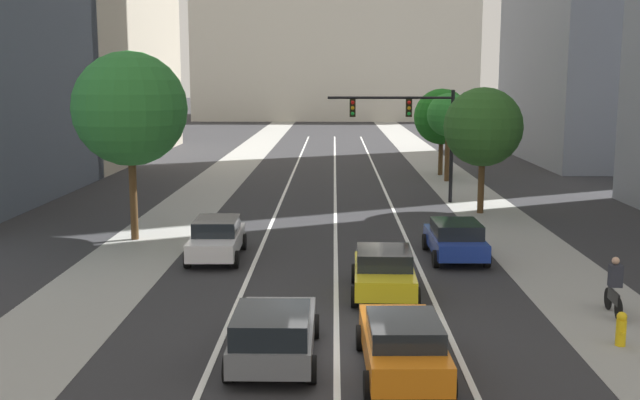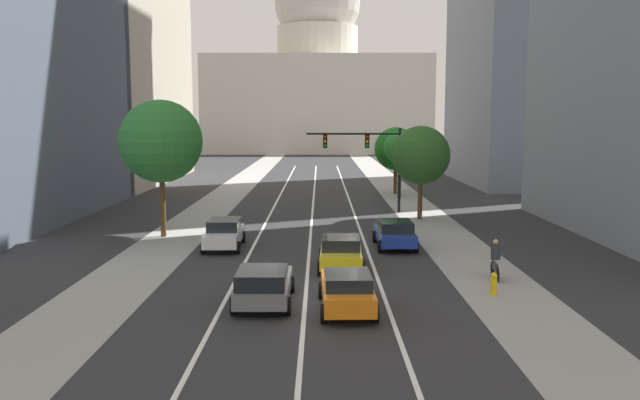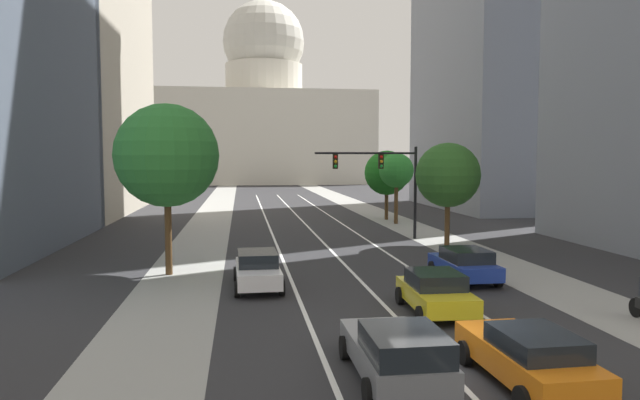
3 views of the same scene
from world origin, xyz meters
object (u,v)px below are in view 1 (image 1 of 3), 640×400
at_px(capitol_building, 335,34).
at_px(car_yellow, 384,271).
at_px(traffic_signal_mast, 412,122).
at_px(car_orange, 402,343).
at_px(cyclist, 614,287).
at_px(street_tree_mid_left, 130,109).
at_px(car_blue, 455,239).
at_px(street_tree_mid_right, 442,117).
at_px(street_tree_near_right, 483,127).
at_px(car_gray, 274,332).
at_px(fire_hydrant, 621,329).
at_px(car_white, 217,238).
at_px(street_tree_far_right, 448,115).

height_order(capitol_building, car_yellow, capitol_building).
bearing_deg(traffic_signal_mast, car_orange, -96.17).
relative_size(cyclist, street_tree_mid_left, 0.22).
xyz_separation_m(car_blue, street_tree_mid_right, (2.91, 25.01, 3.33)).
bearing_deg(street_tree_near_right, car_blue, -106.08).
relative_size(car_gray, street_tree_mid_right, 0.73).
bearing_deg(cyclist, fire_hydrant, 167.94).
relative_size(car_white, street_tree_far_right, 0.76).
bearing_deg(street_tree_near_right, car_gray, -113.33).
relative_size(car_white, cyclist, 2.57).
bearing_deg(car_blue, capitol_building, 1.84).
relative_size(car_white, fire_hydrant, 4.86).
bearing_deg(street_tree_mid_right, street_tree_far_right, -90.40).
xyz_separation_m(traffic_signal_mast, street_tree_mid_right, (3.28, 11.89, -0.34)).
height_order(car_white, street_tree_mid_left, street_tree_mid_left).
xyz_separation_m(car_yellow, cyclist, (6.52, -1.99, 0.09)).
bearing_deg(capitol_building, car_gray, -90.76).
height_order(capitol_building, traffic_signal_mast, capitol_building).
height_order(car_orange, fire_hydrant, car_orange).
bearing_deg(street_tree_far_right, street_tree_mid_left, -130.65).
distance_m(car_yellow, fire_hydrant, 7.37).
xyz_separation_m(capitol_building, street_tree_mid_left, (-8.54, -100.10, -8.55)).
bearing_deg(car_white, car_orange, -153.23).
xyz_separation_m(car_yellow, street_tree_near_right, (5.86, 14.70, 3.60)).
height_order(car_white, street_tree_far_right, street_tree_far_right).
distance_m(car_white, car_gray, 11.10).
xyz_separation_m(capitol_building, cyclist, (8.03, -110.16, -13.22)).
xyz_separation_m(car_blue, cyclist, (3.50, -6.87, 0.08)).
distance_m(traffic_signal_mast, street_tree_far_right, 9.26).
relative_size(capitol_building, cyclist, 26.01).
height_order(car_yellow, street_tree_far_right, street_tree_far_right).
relative_size(car_orange, fire_hydrant, 4.94).
height_order(capitol_building, car_blue, capitol_building).
bearing_deg(car_gray, street_tree_mid_right, -14.10).
bearing_deg(capitol_building, street_tree_near_right, -85.49).
height_order(car_gray, fire_hydrant, car_gray).
bearing_deg(traffic_signal_mast, street_tree_mid_left, -142.01).
bearing_deg(capitol_building, cyclist, -85.83).
bearing_deg(car_yellow, traffic_signal_mast, -6.74).
bearing_deg(street_tree_mid_right, car_blue, -96.63).
xyz_separation_m(capitol_building, car_gray, (-1.51, -114.06, -13.30)).
relative_size(car_yellow, traffic_signal_mast, 0.60).
relative_size(car_blue, car_gray, 0.97).
relative_size(car_gray, cyclist, 2.56).
xyz_separation_m(car_gray, cyclist, (9.54, 3.90, 0.08)).
xyz_separation_m(car_white, street_tree_mid_left, (-4.01, 3.28, 4.73)).
distance_m(car_yellow, traffic_signal_mast, 18.56).
bearing_deg(car_white, street_tree_mid_left, 49.36).
height_order(cyclist, street_tree_near_right, street_tree_near_right).
distance_m(capitol_building, street_tree_mid_left, 100.82).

